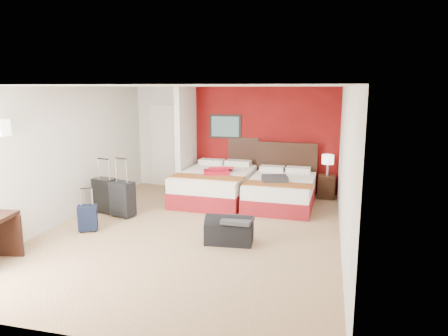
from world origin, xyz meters
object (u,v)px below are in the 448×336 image
(nightstand, at_px, (326,187))
(suitcase_charcoal, at_px, (123,200))
(bed_left, at_px, (216,186))
(red_suitcase_open, at_px, (219,171))
(suitcase_black, at_px, (105,196))
(table_lamp, at_px, (328,165))
(duffel_bag, at_px, (229,232))
(suitcase_navy, at_px, (88,219))
(bed_right, at_px, (281,192))

(nightstand, height_order, suitcase_charcoal, suitcase_charcoal)
(bed_left, distance_m, suitcase_charcoal, 2.17)
(red_suitcase_open, xyz_separation_m, suitcase_black, (-1.99, -1.39, -0.35))
(table_lamp, bearing_deg, duffel_bag, -114.57)
(suitcase_navy, relative_size, duffel_bag, 0.59)
(bed_right, xyz_separation_m, suitcase_charcoal, (-2.89, -1.54, 0.04))
(bed_right, relative_size, red_suitcase_open, 2.59)
(red_suitcase_open, height_order, nightstand, red_suitcase_open)
(bed_right, bearing_deg, bed_left, 178.20)
(bed_left, distance_m, suitcase_black, 2.40)
(red_suitcase_open, relative_size, suitcase_navy, 1.68)
(bed_left, xyz_separation_m, red_suitcase_open, (0.10, -0.10, 0.37))
(nightstand, height_order, suitcase_black, suitcase_black)
(red_suitcase_open, relative_size, suitcase_black, 1.11)
(table_lamp, xyz_separation_m, suitcase_charcoal, (-3.83, -2.40, -0.43))
(suitcase_charcoal, xyz_separation_m, suitcase_navy, (-0.18, -0.93, -0.11))
(bed_right, distance_m, duffel_bag, 2.47)
(nightstand, height_order, duffel_bag, nightstand)
(bed_left, bearing_deg, suitcase_charcoal, -128.42)
(suitcase_charcoal, xyz_separation_m, duffel_bag, (2.33, -0.87, -0.14))
(table_lamp, height_order, duffel_bag, table_lamp)
(red_suitcase_open, height_order, suitcase_navy, red_suitcase_open)
(table_lamp, bearing_deg, suitcase_charcoal, -147.91)
(bed_left, height_order, bed_right, bed_left)
(nightstand, height_order, suitcase_navy, nightstand)
(suitcase_charcoal, distance_m, suitcase_navy, 0.96)
(suitcase_black, relative_size, duffel_bag, 0.89)
(suitcase_charcoal, distance_m, duffel_bag, 2.49)
(red_suitcase_open, distance_m, table_lamp, 2.46)
(duffel_bag, bearing_deg, nightstand, 61.02)
(suitcase_black, relative_size, suitcase_charcoal, 1.02)
(suitcase_black, xyz_separation_m, suitcase_charcoal, (0.46, -0.15, -0.01))
(nightstand, bearing_deg, suitcase_charcoal, -146.79)
(nightstand, distance_m, suitcase_charcoal, 4.52)
(nightstand, distance_m, suitcase_navy, 5.22)
(bed_left, relative_size, suitcase_charcoal, 3.24)
(suitcase_charcoal, bearing_deg, suitcase_navy, -85.68)
(red_suitcase_open, xyz_separation_m, table_lamp, (2.31, 0.87, 0.07))
(bed_left, height_order, suitcase_navy, bed_left)
(bed_left, relative_size, bed_right, 1.11)
(suitcase_black, bearing_deg, nightstand, 38.64)
(nightstand, relative_size, duffel_bag, 0.70)
(bed_left, xyz_separation_m, suitcase_navy, (-1.61, -2.57, -0.10))
(bed_left, height_order, suitcase_charcoal, suitcase_charcoal)
(bed_right, height_order, red_suitcase_open, red_suitcase_open)
(suitcase_charcoal, bearing_deg, bed_left, 64.41)
(nightstand, bearing_deg, red_suitcase_open, -158.25)
(red_suitcase_open, height_order, suitcase_charcoal, red_suitcase_open)
(bed_right, bearing_deg, suitcase_charcoal, -150.00)
(suitcase_black, bearing_deg, red_suitcase_open, 45.85)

